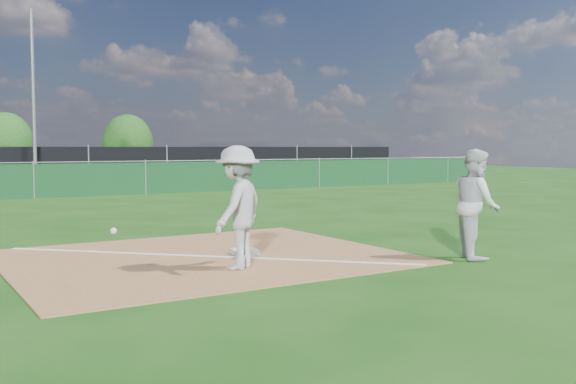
{
  "coord_description": "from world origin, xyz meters",
  "views": [
    {
      "loc": [
        -4.3,
        -8.38,
        1.77
      ],
      "look_at": [
        1.59,
        1.0,
        1.0
      ],
      "focal_mm": 40.0,
      "sensor_mm": 36.0,
      "label": 1
    }
  ],
  "objects_px": {
    "light_pole": "(33,98)",
    "first_base": "(244,252)",
    "tree_right": "(128,143)",
    "car_right": "(84,166)",
    "tree_mid": "(6,143)",
    "play_at_first": "(238,207)",
    "runner": "(476,204)"
  },
  "relations": [
    {
      "from": "light_pole",
      "to": "first_base",
      "type": "distance_m",
      "value": 22.22
    },
    {
      "from": "light_pole",
      "to": "first_base",
      "type": "relative_size",
      "value": 20.18
    },
    {
      "from": "first_base",
      "to": "tree_right",
      "type": "relative_size",
      "value": 0.1
    },
    {
      "from": "car_right",
      "to": "tree_mid",
      "type": "xyz_separation_m",
      "value": [
        -2.9,
        7.01,
        1.27
      ]
    },
    {
      "from": "tree_mid",
      "to": "tree_right",
      "type": "xyz_separation_m",
      "value": [
        7.76,
        0.29,
        0.05
      ]
    },
    {
      "from": "tree_right",
      "to": "car_right",
      "type": "bearing_deg",
      "value": -123.61
    },
    {
      "from": "play_at_first",
      "to": "tree_right",
      "type": "bearing_deg",
      "value": 74.34
    },
    {
      "from": "car_right",
      "to": "tree_right",
      "type": "height_order",
      "value": "tree_right"
    },
    {
      "from": "light_pole",
      "to": "tree_right",
      "type": "bearing_deg",
      "value": 55.14
    },
    {
      "from": "first_base",
      "to": "tree_mid",
      "type": "bearing_deg",
      "value": 87.76
    },
    {
      "from": "car_right",
      "to": "tree_mid",
      "type": "bearing_deg",
      "value": 44.64
    },
    {
      "from": "play_at_first",
      "to": "runner",
      "type": "relative_size",
      "value": 1.47
    },
    {
      "from": "light_pole",
      "to": "tree_right",
      "type": "xyz_separation_m",
      "value": [
        8.21,
        11.78,
        -1.94
      ]
    },
    {
      "from": "tree_right",
      "to": "light_pole",
      "type": "bearing_deg",
      "value": -124.86
    },
    {
      "from": "runner",
      "to": "play_at_first",
      "type": "bearing_deg",
      "value": 103.71
    },
    {
      "from": "first_base",
      "to": "car_right",
      "type": "distance_m",
      "value": 26.68
    },
    {
      "from": "play_at_first",
      "to": "first_base",
      "type": "bearing_deg",
      "value": 57.73
    },
    {
      "from": "first_base",
      "to": "runner",
      "type": "relative_size",
      "value": 0.23
    },
    {
      "from": "light_pole",
      "to": "runner",
      "type": "distance_m",
      "value": 24.37
    },
    {
      "from": "first_base",
      "to": "tree_mid",
      "type": "height_order",
      "value": "tree_mid"
    },
    {
      "from": "first_base",
      "to": "tree_right",
      "type": "distance_m",
      "value": 34.89
    },
    {
      "from": "play_at_first",
      "to": "tree_right",
      "type": "xyz_separation_m",
      "value": [
        9.73,
        34.69,
        1.15
      ]
    },
    {
      "from": "light_pole",
      "to": "play_at_first",
      "type": "xyz_separation_m",
      "value": [
        -1.52,
        -22.91,
        -3.09
      ]
    },
    {
      "from": "first_base",
      "to": "play_at_first",
      "type": "distance_m",
      "value": 1.51
    },
    {
      "from": "play_at_first",
      "to": "car_right",
      "type": "distance_m",
      "value": 27.82
    },
    {
      "from": "first_base",
      "to": "runner",
      "type": "xyz_separation_m",
      "value": [
        2.99,
        -2.22,
        0.82
      ]
    },
    {
      "from": "car_right",
      "to": "play_at_first",
      "type": "bearing_deg",
      "value": -167.95
    },
    {
      "from": "runner",
      "to": "tree_right",
      "type": "distance_m",
      "value": 36.39
    },
    {
      "from": "tree_right",
      "to": "tree_mid",
      "type": "bearing_deg",
      "value": -177.87
    },
    {
      "from": "runner",
      "to": "car_right",
      "type": "distance_m",
      "value": 28.58
    },
    {
      "from": "first_base",
      "to": "play_at_first",
      "type": "relative_size",
      "value": 0.15
    },
    {
      "from": "first_base",
      "to": "car_right",
      "type": "relative_size",
      "value": 0.08
    }
  ]
}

